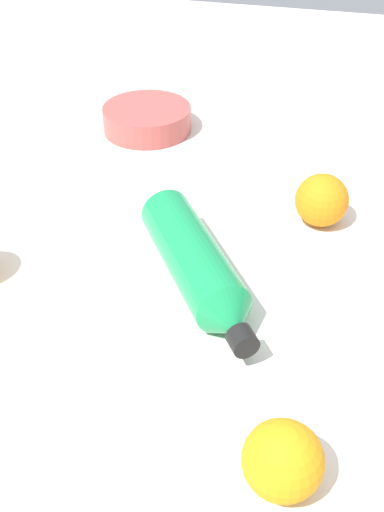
{
  "coord_description": "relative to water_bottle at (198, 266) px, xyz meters",
  "views": [
    {
      "loc": [
        0.58,
        0.17,
        0.52
      ],
      "look_at": [
        -0.02,
        0.02,
        0.03
      ],
      "focal_mm": 44.06,
      "sensor_mm": 36.0,
      "label": 1
    }
  ],
  "objects": [
    {
      "name": "ground_plane",
      "position": [
        -0.0,
        -0.03,
        -0.03
      ],
      "size": [
        2.4,
        2.4,
        0.0
      ],
      "primitive_type": "plane",
      "color": "silver"
    },
    {
      "name": "water_bottle",
      "position": [
        0.0,
        0.0,
        0.0
      ],
      "size": [
        0.26,
        0.2,
        0.07
      ],
      "rotation": [
        0.0,
        0.0,
        0.6
      ],
      "color": "#198C4C",
      "rests_on": "ground_plane"
    },
    {
      "name": "orange_0",
      "position": [
        0.25,
        0.14,
        0.0
      ],
      "size": [
        0.07,
        0.07,
        0.07
      ],
      "primitive_type": "sphere",
      "color": "orange",
      "rests_on": "ground_plane"
    },
    {
      "name": "orange_1",
      "position": [
        -0.18,
        0.13,
        0.0
      ],
      "size": [
        0.08,
        0.08,
        0.08
      ],
      "primitive_type": "sphere",
      "color": "orange",
      "rests_on": "ground_plane"
    },
    {
      "name": "ceramic_bowl",
      "position": [
        -0.4,
        -0.19,
        -0.01
      ],
      "size": [
        0.16,
        0.16,
        0.04
      ],
      "primitive_type": "cylinder",
      "color": "#B24C47",
      "rests_on": "ground_plane"
    }
  ]
}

